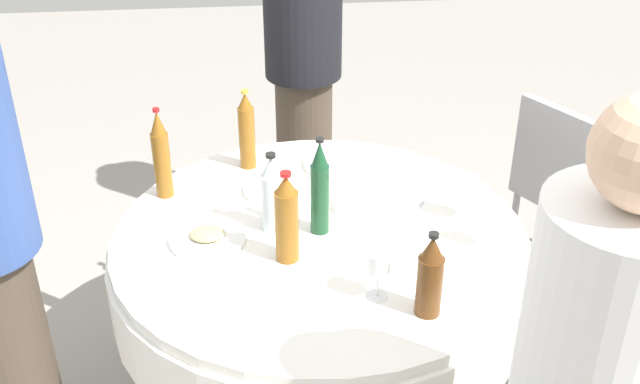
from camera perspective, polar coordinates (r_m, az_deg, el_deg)
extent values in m
cylinder|color=white|center=(2.46, 0.00, -3.37)|extent=(1.33, 1.33, 0.04)
cylinder|color=white|center=(2.54, 0.00, -5.81)|extent=(1.36, 1.36, 0.22)
cylinder|color=slate|center=(2.76, 0.00, -11.70)|extent=(0.14, 0.14, 0.48)
cylinder|color=#8C5619|center=(2.79, -5.46, 4.05)|extent=(0.06, 0.06, 0.23)
cone|color=#8C5619|center=(2.73, -5.60, 6.79)|extent=(0.05, 0.05, 0.06)
cylinder|color=gold|center=(2.72, -5.64, 7.45)|extent=(0.03, 0.03, 0.01)
cylinder|color=#8C5619|center=(2.65, -11.67, 1.99)|extent=(0.06, 0.06, 0.23)
cone|color=#8C5619|center=(2.58, -12.02, 5.07)|extent=(0.05, 0.05, 0.08)
cylinder|color=red|center=(2.56, -12.13, 6.00)|extent=(0.02, 0.02, 0.01)
cylinder|color=#194728|center=(2.40, -0.07, -0.53)|extent=(0.06, 0.06, 0.24)
cone|color=#194728|center=(2.32, -0.07, 2.85)|extent=(0.05, 0.05, 0.08)
cylinder|color=black|center=(2.30, -0.07, 3.89)|extent=(0.03, 0.03, 0.01)
cylinder|color=#593314|center=(2.09, 8.14, -6.93)|extent=(0.07, 0.07, 0.18)
cone|color=#593314|center=(2.02, 8.39, -4.14)|extent=(0.06, 0.06, 0.07)
cylinder|color=black|center=(2.00, 8.48, -3.20)|extent=(0.03, 0.03, 0.01)
cylinder|color=#8C5619|center=(2.27, -2.48, -2.57)|extent=(0.07, 0.07, 0.23)
cone|color=#8C5619|center=(2.20, -2.56, 0.58)|extent=(0.06, 0.06, 0.06)
cylinder|color=red|center=(2.18, -2.58, 1.35)|extent=(0.03, 0.03, 0.01)
cylinder|color=silver|center=(2.42, -3.58, -0.78)|extent=(0.07, 0.07, 0.19)
cone|color=silver|center=(2.36, -3.68, 1.92)|extent=(0.06, 0.06, 0.06)
cylinder|color=black|center=(2.34, -3.71, 2.75)|extent=(0.03, 0.03, 0.01)
cylinder|color=white|center=(2.19, 4.27, -7.71)|extent=(0.06, 0.06, 0.00)
cylinder|color=white|center=(2.16, 4.32, -6.78)|extent=(0.01, 0.01, 0.08)
cylinder|color=white|center=(2.12, 4.39, -5.20)|extent=(0.07, 0.07, 0.06)
cylinder|color=white|center=(2.57, 10.68, -1.77)|extent=(0.06, 0.06, 0.00)
cylinder|color=white|center=(2.55, 10.76, -1.02)|extent=(0.01, 0.01, 0.07)
cylinder|color=white|center=(2.52, 10.92, 0.45)|extent=(0.07, 0.07, 0.08)
cylinder|color=gold|center=(2.53, 10.88, 0.02)|extent=(0.06, 0.06, 0.03)
cylinder|color=white|center=(2.45, 12.00, -3.77)|extent=(0.06, 0.06, 0.00)
cylinder|color=white|center=(2.43, 12.09, -3.08)|extent=(0.01, 0.01, 0.07)
cylinder|color=white|center=(2.39, 12.25, -1.81)|extent=(0.06, 0.06, 0.06)
cylinder|color=white|center=(2.84, 1.29, 2.14)|extent=(0.25, 0.25, 0.02)
cylinder|color=white|center=(2.43, -8.36, -3.45)|extent=(0.24, 0.24, 0.02)
ellipsoid|color=tan|center=(2.42, -8.39, -3.10)|extent=(0.11, 0.10, 0.02)
cylinder|color=white|center=(2.67, -3.56, 0.20)|extent=(0.20, 0.20, 0.02)
cube|color=silver|center=(2.32, 5.39, -5.33)|extent=(0.18, 0.07, 0.00)
cube|color=silver|center=(2.62, 7.54, -0.80)|extent=(0.11, 0.16, 0.00)
cube|color=silver|center=(2.20, -9.09, -7.70)|extent=(0.16, 0.11, 0.00)
cube|color=white|center=(2.62, 2.52, -0.39)|extent=(0.17, 0.17, 0.02)
cylinder|color=white|center=(1.61, 20.83, -8.88)|extent=(0.34, 0.34, 0.51)
cylinder|color=#4C3F33|center=(3.62, -1.17, 2.70)|extent=(0.26, 0.26, 0.82)
cylinder|color=black|center=(3.36, -1.29, 13.23)|extent=(0.34, 0.34, 0.57)
cylinder|color=#4C3F33|center=(2.64, -22.03, -11.49)|extent=(0.26, 0.26, 0.84)
cube|color=#99999E|center=(2.58, 22.20, -5.84)|extent=(0.13, 0.40, 0.42)
cylinder|color=gray|center=(2.98, 20.06, -10.92)|extent=(0.03, 0.03, 0.43)
cube|color=#99999E|center=(3.43, 18.58, 0.10)|extent=(0.54, 0.54, 0.04)
cube|color=#99999E|center=(3.21, 17.18, 2.42)|extent=(0.23, 0.37, 0.42)
cylinder|color=gray|center=(3.60, 21.74, -3.49)|extent=(0.03, 0.03, 0.43)
cylinder|color=gray|center=(3.75, 17.62, -1.20)|extent=(0.03, 0.03, 0.43)
cylinder|color=gray|center=(3.35, 18.36, -5.43)|extent=(0.03, 0.03, 0.43)
cylinder|color=gray|center=(3.52, 14.11, -2.88)|extent=(0.03, 0.03, 0.43)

